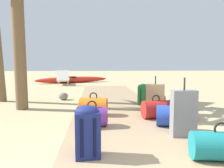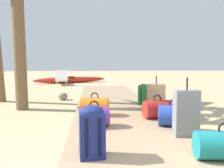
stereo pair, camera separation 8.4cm
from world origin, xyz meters
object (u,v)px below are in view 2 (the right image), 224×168
object	(u,v)px
suitcase_grey	(186,113)
duffel_bag_red	(157,109)
duffel_bag_purple	(94,117)
kayak	(71,80)
duffel_bag_blue	(174,116)
backpack_green	(144,94)
suitcase_tan	(156,98)
lounge_chair	(62,79)
backpack_navy	(92,130)
duffel_bag_orange	(95,106)

from	to	relation	value
suitcase_grey	duffel_bag_red	world-z (taller)	suitcase_grey
duffel_bag_purple	duffel_bag_red	bearing A→B (deg)	21.92
duffel_bag_purple	kayak	xyz separation A→B (m)	(-1.28, 9.69, -0.06)
duffel_bag_red	duffel_bag_blue	distance (m)	0.58
duffel_bag_purple	backpack_green	world-z (taller)	backpack_green
suitcase_tan	lounge_chair	size ratio (longest dim) A/B	0.50
backpack_navy	duffel_bag_red	size ratio (longest dim) A/B	1.10
backpack_navy	lounge_chair	xyz separation A→B (m)	(-1.60, 9.57, -0.06)
duffel_bag_purple	duffel_bag_red	world-z (taller)	duffel_bag_red
kayak	backpack_navy	bearing A→B (deg)	-83.51
suitcase_tan	duffel_bag_red	bearing A→B (deg)	-104.42
duffel_bag_purple	lounge_chair	xyz separation A→B (m)	(-1.64, 8.37, 0.08)
suitcase_tan	lounge_chair	bearing A→B (deg)	112.45
duffel_bag_orange	suitcase_grey	bearing A→B (deg)	-47.74
backpack_navy	lounge_chair	world-z (taller)	lounge_chair
backpack_navy	lounge_chair	distance (m)	9.71
duffel_bag_purple	backpack_green	distance (m)	2.34
suitcase_grey	duffel_bag_orange	bearing A→B (deg)	132.26
backpack_green	suitcase_tan	size ratio (longest dim) A/B	0.68
duffel_bag_purple	lounge_chair	world-z (taller)	lounge_chair
backpack_navy	duffel_bag_purple	bearing A→B (deg)	88.27
backpack_green	kayak	distance (m)	8.17
suitcase_grey	kayak	distance (m)	10.61
lounge_chair	kayak	size ratio (longest dim) A/B	0.37
duffel_bag_orange	backpack_green	size ratio (longest dim) A/B	1.13
duffel_bag_orange	suitcase_tan	xyz separation A→B (m)	(1.36, 0.22, 0.12)
kayak	duffel_bag_red	bearing A→B (deg)	-74.75
duffel_bag_orange	kayak	bearing A→B (deg)	98.35
duffel_bag_purple	duffel_bag_blue	size ratio (longest dim) A/B	0.89
backpack_navy	duffel_bag_orange	xyz separation A→B (m)	(0.06, 2.06, -0.13)
duffel_bag_orange	duffel_bag_blue	size ratio (longest dim) A/B	1.04
suitcase_grey	duffel_bag_purple	world-z (taller)	suitcase_grey
backpack_green	backpack_navy	bearing A→B (deg)	-113.13
duffel_bag_purple	duffel_bag_blue	world-z (taller)	duffel_bag_blue
duffel_bag_orange	backpack_green	bearing A→B (deg)	40.06
backpack_green	lounge_chair	size ratio (longest dim) A/B	0.34
duffel_bag_purple	duffel_bag_red	xyz separation A→B (m)	(1.23, 0.50, 0.01)
backpack_green	duffel_bag_blue	xyz separation A→B (m)	(0.04, -2.01, -0.10)
duffel_bag_orange	lounge_chair	distance (m)	7.69
duffel_bag_red	lounge_chair	size ratio (longest dim) A/B	0.34
backpack_navy	duffel_bag_red	distance (m)	2.13
backpack_navy	lounge_chair	size ratio (longest dim) A/B	0.38
suitcase_grey	lounge_chair	xyz separation A→B (m)	(-2.97, 8.96, -0.09)
duffel_bag_blue	suitcase_tan	bearing A→B (deg)	88.54
kayak	duffel_bag_purple	bearing A→B (deg)	-82.50
duffel_bag_blue	backpack_green	bearing A→B (deg)	91.23
suitcase_grey	backpack_navy	xyz separation A→B (m)	(-1.37, -0.61, -0.03)
suitcase_grey	duffel_bag_orange	world-z (taller)	suitcase_grey
duffel_bag_purple	backpack_green	bearing A→B (deg)	56.00
suitcase_grey	duffel_bag_orange	distance (m)	1.96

